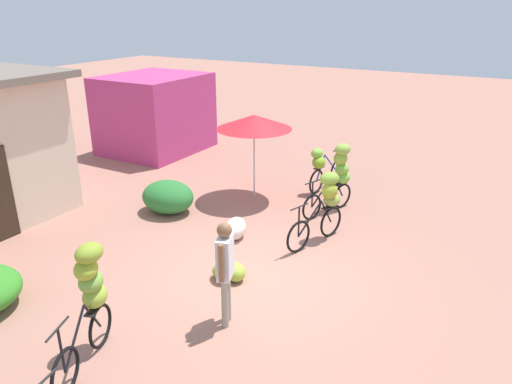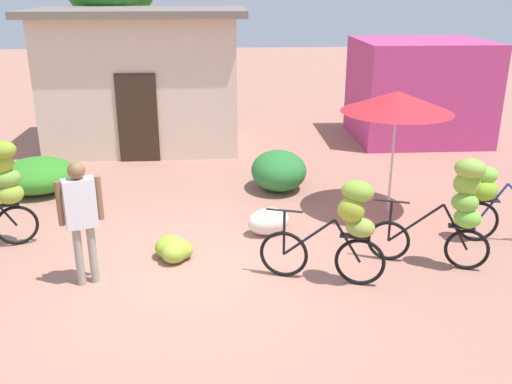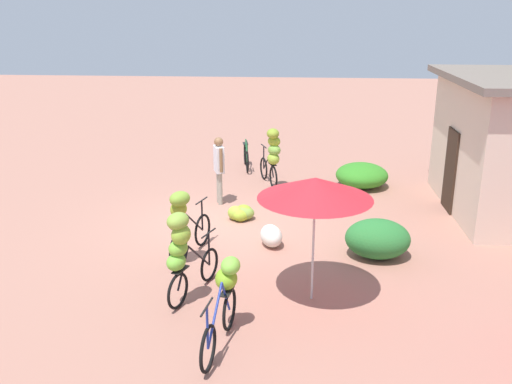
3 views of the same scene
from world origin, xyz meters
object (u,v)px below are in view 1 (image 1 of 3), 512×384
(bicycle_by_shop, at_px, (338,172))
(banana_pile_on_ground, at_px, (229,271))
(market_umbrella, at_px, (254,122))
(bicycle_near_pile, at_px, (89,292))
(person_vendor, at_px, (225,263))
(bicycle_center_loaded, at_px, (325,202))
(bicycle_rightmost, at_px, (322,166))
(produce_sack, at_px, (235,228))
(shop_pink, at_px, (155,113))

(bicycle_by_shop, relative_size, banana_pile_on_ground, 2.12)
(banana_pile_on_ground, bearing_deg, market_umbrella, 23.33)
(bicycle_near_pile, xyz_separation_m, person_vendor, (1.49, -1.26, 0.06))
(bicycle_center_loaded, height_order, banana_pile_on_ground, bicycle_center_loaded)
(market_umbrella, height_order, bicycle_rightmost, market_umbrella)
(bicycle_by_shop, distance_m, bicycle_rightmost, 1.31)
(banana_pile_on_ground, relative_size, produce_sack, 1.11)
(bicycle_by_shop, xyz_separation_m, banana_pile_on_ground, (-3.97, 0.55, -0.81))
(bicycle_by_shop, bearing_deg, bicycle_near_pile, 170.13)
(banana_pile_on_ground, xyz_separation_m, produce_sack, (1.48, 0.78, 0.06))
(market_umbrella, relative_size, person_vendor, 1.25)
(shop_pink, xyz_separation_m, bicycle_rightmost, (-0.88, -6.39, -0.55))
(bicycle_center_loaded, relative_size, person_vendor, 0.96)
(shop_pink, xyz_separation_m, produce_sack, (-4.37, -5.88, -1.04))
(market_umbrella, distance_m, bicycle_near_pile, 6.44)
(market_umbrella, bearing_deg, shop_pink, 66.99)
(bicycle_rightmost, distance_m, person_vendor, 6.15)
(bicycle_rightmost, bearing_deg, shop_pink, 82.13)
(bicycle_near_pile, xyz_separation_m, bicycle_center_loaded, (4.93, -1.48, -0.13))
(produce_sack, bearing_deg, person_vendor, -150.70)
(banana_pile_on_ground, distance_m, produce_sack, 1.67)
(shop_pink, height_order, bicycle_center_loaded, shop_pink)
(market_umbrella, relative_size, bicycle_by_shop, 1.32)
(shop_pink, distance_m, bicycle_center_loaded, 8.34)
(shop_pink, bearing_deg, person_vendor, -133.47)
(bicycle_near_pile, bearing_deg, market_umbrella, 9.02)
(produce_sack, bearing_deg, bicycle_rightmost, -8.33)
(bicycle_near_pile, xyz_separation_m, bicycle_by_shop, (6.57, -1.14, -0.03))
(person_vendor, bearing_deg, bicycle_rightmost, 8.82)
(produce_sack, height_order, person_vendor, person_vendor)
(market_umbrella, height_order, bicycle_center_loaded, market_umbrella)
(shop_pink, xyz_separation_m, person_vendor, (-6.96, -7.34, -0.20))
(bicycle_near_pile, height_order, produce_sack, bicycle_near_pile)
(shop_pink, height_order, bicycle_by_shop, shop_pink)
(bicycle_near_pile, height_order, bicycle_center_loaded, bicycle_near_pile)
(bicycle_rightmost, bearing_deg, person_vendor, -171.18)
(bicycle_near_pile, height_order, bicycle_rightmost, bicycle_near_pile)
(bicycle_center_loaded, xyz_separation_m, person_vendor, (-3.44, 0.22, 0.19))
(shop_pink, height_order, banana_pile_on_ground, shop_pink)
(market_umbrella, relative_size, banana_pile_on_ground, 2.80)
(banana_pile_on_ground, bearing_deg, bicycle_near_pile, 167.16)
(market_umbrella, xyz_separation_m, bicycle_near_pile, (-6.29, -1.00, -0.99))
(market_umbrella, xyz_separation_m, bicycle_center_loaded, (-1.36, -2.48, -1.12))
(banana_pile_on_ground, xyz_separation_m, person_vendor, (-1.11, -0.67, 0.90))
(banana_pile_on_ground, height_order, person_vendor, person_vendor)
(shop_pink, distance_m, bicycle_rightmost, 6.48)
(bicycle_rightmost, height_order, banana_pile_on_ground, bicycle_rightmost)
(banana_pile_on_ground, bearing_deg, shop_pink, 48.76)
(bicycle_center_loaded, bearing_deg, bicycle_near_pile, 163.28)
(bicycle_center_loaded, height_order, person_vendor, person_vendor)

